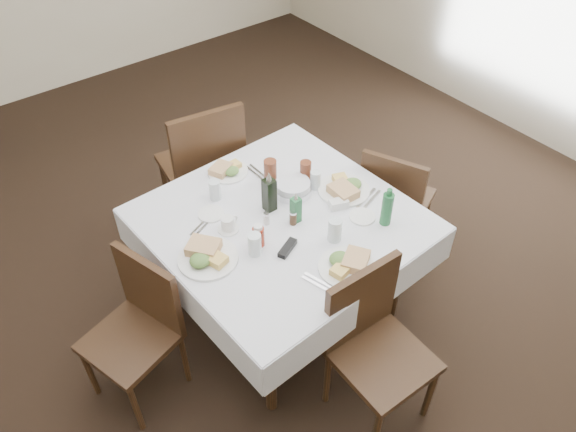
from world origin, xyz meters
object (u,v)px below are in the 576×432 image
object	(u,v)px
water_e	(315,180)
chair_north	(205,162)
chair_west	(140,321)
oil_cruet_dark	(269,193)
water_n	(215,190)
chair_south	(373,338)
bread_basket	(293,188)
water_w	(255,244)
green_bottle	(387,208)
ketchup_bottle	(258,236)
oil_cruet_green	(296,209)
water_s	(335,230)
chair_east	(394,198)
dining_table	(282,229)
coffee_mug	(228,224)

from	to	relation	value
water_e	chair_north	bearing A→B (deg)	108.16
chair_west	oil_cruet_dark	distance (m)	0.94
water_n	chair_south	bearing A→B (deg)	-81.38
chair_west	water_n	xyz separation A→B (m)	(0.68, 0.29, 0.33)
water_e	bread_basket	size ratio (longest dim) A/B	0.51
water_e	water_w	world-z (taller)	water_w
green_bottle	ketchup_bottle	bearing A→B (deg)	155.69
oil_cruet_green	green_bottle	distance (m)	0.48
water_s	water_e	distance (m)	0.43
bread_basket	chair_south	bearing A→B (deg)	-102.95
chair_north	bread_basket	xyz separation A→B (m)	(0.14, -0.76, 0.21)
oil_cruet_green	water_s	bearing A→B (deg)	-73.52
chair_east	water_e	distance (m)	0.65
chair_west	water_w	bearing A→B (deg)	-17.56
bread_basket	oil_cruet_green	bearing A→B (deg)	-124.87
chair_south	ketchup_bottle	size ratio (longest dim) A/B	6.88
chair_west	water_s	world-z (taller)	water_s
water_n	bread_basket	distance (m)	0.44
water_n	green_bottle	xyz separation A→B (m)	(0.60, -0.73, 0.04)
dining_table	water_n	size ratio (longest dim) A/B	11.56
chair_south	water_n	size ratio (longest dim) A/B	7.65
chair_west	water_n	bearing A→B (deg)	23.56
chair_south	ketchup_bottle	distance (m)	0.76
water_n	bread_basket	xyz separation A→B (m)	(0.37, -0.23, -0.03)
water_n	coffee_mug	xyz separation A→B (m)	(-0.09, -0.26, -0.02)
water_n	dining_table	bearing A→B (deg)	-62.07
chair_north	water_e	world-z (taller)	chair_north
oil_cruet_green	coffee_mug	distance (m)	0.36
dining_table	oil_cruet_dark	xyz separation A→B (m)	(-0.01, 0.10, 0.19)
dining_table	oil_cruet_dark	world-z (taller)	oil_cruet_dark
water_e	green_bottle	distance (m)	0.47
chair_north	coffee_mug	size ratio (longest dim) A/B	8.28
chair_west	oil_cruet_dark	xyz separation A→B (m)	(0.86, 0.04, 0.38)
chair_north	green_bottle	world-z (taller)	chair_north
chair_south	chair_west	world-z (taller)	chair_south
dining_table	green_bottle	bearing A→B (deg)	-41.95
water_s	chair_west	bearing A→B (deg)	159.80
dining_table	chair_east	xyz separation A→B (m)	(0.85, -0.06, -0.19)
water_w	water_s	bearing A→B (deg)	-24.18
water_n	oil_cruet_dark	world-z (taller)	oil_cruet_dark
oil_cruet_dark	oil_cruet_green	bearing A→B (deg)	-72.40
chair_east	oil_cruet_green	xyz separation A→B (m)	(-0.81, -0.01, 0.36)
oil_cruet_green	chair_west	bearing A→B (deg)	172.05
chair_east	oil_cruet_green	size ratio (longest dim) A/B	4.37
dining_table	green_bottle	world-z (taller)	green_bottle
water_s	ketchup_bottle	size ratio (longest dim) A/B	1.00
dining_table	chair_south	size ratio (longest dim) A/B	1.51
bread_basket	oil_cruet_green	size ratio (longest dim) A/B	1.11
chair_south	chair_east	distance (m)	1.12
dining_table	oil_cruet_dark	bearing A→B (deg)	93.14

